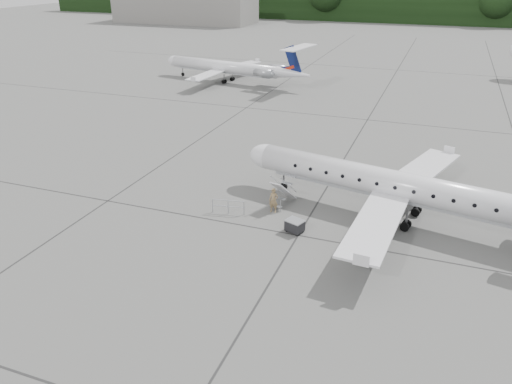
% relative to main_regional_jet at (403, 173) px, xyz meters
% --- Properties ---
extents(ground, '(320.00, 320.00, 0.00)m').
position_rel_main_regional_jet_xyz_m(ground, '(-0.66, -6.54, -3.33)').
color(ground, '#5A5A58').
rests_on(ground, ground).
extents(treeline, '(260.00, 4.00, 8.00)m').
position_rel_main_regional_jet_xyz_m(treeline, '(-0.66, 123.46, 0.67)').
color(treeline, black).
rests_on(treeline, ground).
extents(terminal_building, '(40.00, 14.00, 10.00)m').
position_rel_main_regional_jet_xyz_m(terminal_building, '(-70.66, 103.46, 1.67)').
color(terminal_building, slate).
rests_on(terminal_building, ground).
extents(main_regional_jet, '(29.17, 23.51, 6.66)m').
position_rel_main_regional_jet_xyz_m(main_regional_jet, '(0.00, 0.00, 0.00)').
color(main_regional_jet, silver).
rests_on(main_regional_jet, ground).
extents(airstair, '(1.32, 2.57, 2.09)m').
position_rel_main_regional_jet_xyz_m(airstair, '(-7.81, -0.65, -2.28)').
color(airstair, silver).
rests_on(airstair, ground).
extents(passenger, '(0.65, 0.42, 1.77)m').
position_rel_main_regional_jet_xyz_m(passenger, '(-8.09, -2.00, -2.44)').
color(passenger, olive).
rests_on(passenger, ground).
extents(safety_railing, '(2.18, 0.48, 1.00)m').
position_rel_main_regional_jet_xyz_m(safety_railing, '(-10.91, -3.31, -2.83)').
color(safety_railing, '#96999E').
rests_on(safety_railing, ground).
extents(baggage_cart, '(1.28, 1.16, 0.91)m').
position_rel_main_regional_jet_xyz_m(baggage_cart, '(-5.92, -4.19, -2.87)').
color(baggage_cart, black).
rests_on(baggage_cart, ground).
extents(bg_regional_left, '(24.94, 19.91, 5.87)m').
position_rel_main_regional_jet_xyz_m(bg_regional_left, '(-28.28, 35.08, -0.39)').
color(bg_regional_left, silver).
rests_on(bg_regional_left, ground).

